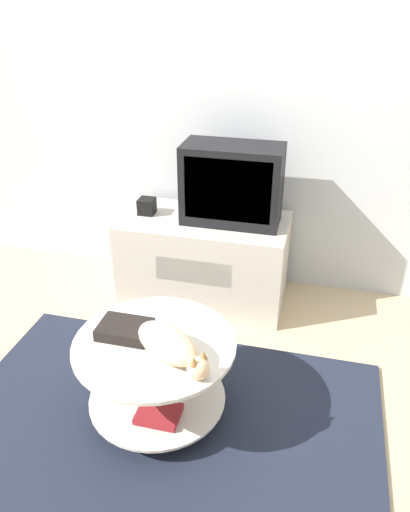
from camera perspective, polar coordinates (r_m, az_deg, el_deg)
The scene contains 9 objects.
ground_plane at distance 2.53m, azimuth -4.47°, elevation -18.19°, with size 12.00×12.00×0.00m, color tan.
wall_back at distance 3.17m, azimuth 3.11°, elevation 18.83°, with size 8.00×0.05×2.60m.
rug at distance 2.52m, azimuth -4.48°, elevation -18.03°, with size 2.02×1.25×0.02m.
tv_stand at distance 3.21m, azimuth -0.10°, elevation -0.39°, with size 1.04×0.53×0.56m.
tv at distance 2.97m, azimuth 3.11°, elevation 8.19°, with size 0.58×0.29×0.47m.
speaker at distance 3.16m, azimuth -6.67°, elevation 5.68°, with size 0.10×0.10×0.10m.
coffee_table at distance 2.36m, azimuth -5.62°, elevation -12.90°, with size 0.73×0.73×0.42m.
dvd_box at distance 2.31m, azimuth -9.14°, elevation -8.29°, with size 0.23×0.17×0.05m.
cat at distance 2.15m, azimuth -4.06°, elevation -10.11°, with size 0.47×0.34×0.13m.
Camera 1 is at (0.60, -1.62, 1.85)m, focal length 35.00 mm.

